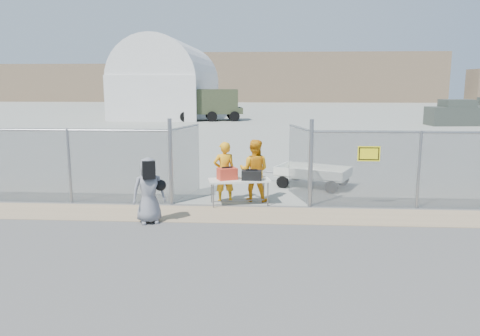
# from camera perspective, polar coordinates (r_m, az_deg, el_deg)

# --- Properties ---
(ground) EXTENTS (160.00, 160.00, 0.00)m
(ground) POSITION_cam_1_polar(r_m,az_deg,el_deg) (11.66, -0.63, -7.09)
(ground) COLOR #515151
(tarmac_inside) EXTENTS (160.00, 80.00, 0.01)m
(tarmac_inside) POSITION_cam_1_polar(r_m,az_deg,el_deg) (53.21, 2.77, 6.55)
(tarmac_inside) COLOR gray
(tarmac_inside) RESTS_ON ground
(dirt_strip) EXTENTS (44.00, 1.60, 0.01)m
(dirt_strip) POSITION_cam_1_polar(r_m,az_deg,el_deg) (12.61, -0.29, -5.71)
(dirt_strip) COLOR tan
(dirt_strip) RESTS_ON ground
(distant_hills) EXTENTS (140.00, 6.00, 9.00)m
(distant_hills) POSITION_cam_1_polar(r_m,az_deg,el_deg) (89.19, 6.45, 10.90)
(distant_hills) COLOR #7F684F
(distant_hills) RESTS_ON ground
(chain_link_fence) EXTENTS (40.00, 0.20, 2.20)m
(chain_link_fence) POSITION_cam_1_polar(r_m,az_deg,el_deg) (13.33, 0.00, 0.00)
(chain_link_fence) COLOR gray
(chain_link_fence) RESTS_ON ground
(quonset_hangar) EXTENTS (9.00, 18.00, 8.00)m
(quonset_hangar) POSITION_cam_1_polar(r_m,az_deg,el_deg) (52.23, -8.47, 10.77)
(quonset_hangar) COLOR silver
(quonset_hangar) RESTS_ON ground
(folding_table) EXTENTS (1.88, 1.09, 0.75)m
(folding_table) POSITION_cam_1_polar(r_m,az_deg,el_deg) (13.57, -0.08, -2.94)
(folding_table) COLOR white
(folding_table) RESTS_ON ground
(orange_bag) EXTENTS (0.63, 0.55, 0.33)m
(orange_bag) POSITION_cam_1_polar(r_m,az_deg,el_deg) (13.46, -1.57, -0.70)
(orange_bag) COLOR red
(orange_bag) RESTS_ON folding_table
(black_duffel) EXTENTS (0.57, 0.34, 0.27)m
(black_duffel) POSITION_cam_1_polar(r_m,az_deg,el_deg) (13.39, 1.43, -0.89)
(black_duffel) COLOR black
(black_duffel) RESTS_ON folding_table
(security_worker_left) EXTENTS (0.75, 0.61, 1.80)m
(security_worker_left) POSITION_cam_1_polar(r_m,az_deg,el_deg) (13.85, -1.93, -0.47)
(security_worker_left) COLOR #F9A315
(security_worker_left) RESTS_ON ground
(security_worker_right) EXTENTS (0.99, 0.82, 1.85)m
(security_worker_right) POSITION_cam_1_polar(r_m,az_deg,el_deg) (13.92, 1.75, -0.29)
(security_worker_right) COLOR #F9A315
(security_worker_right) RESTS_ON ground
(visitor) EXTENTS (0.95, 0.78, 1.67)m
(visitor) POSITION_cam_1_polar(r_m,az_deg,el_deg) (11.95, -11.07, -2.70)
(visitor) COLOR slate
(visitor) RESTS_ON ground
(utility_trailer) EXTENTS (3.46, 2.68, 0.75)m
(utility_trailer) POSITION_cam_1_polar(r_m,az_deg,el_deg) (16.08, 8.90, -0.98)
(utility_trailer) COLOR white
(utility_trailer) RESTS_ON ground
(military_truck) EXTENTS (6.46, 3.40, 2.93)m
(military_truck) POSITION_cam_1_polar(r_m,az_deg,el_deg) (44.13, -3.80, 7.67)
(military_truck) COLOR #3B4329
(military_truck) RESTS_ON ground
(parked_vehicle_near) EXTENTS (4.83, 2.58, 2.10)m
(parked_vehicle_near) POSITION_cam_1_polar(r_m,az_deg,el_deg) (43.03, 24.86, 6.12)
(parked_vehicle_near) COLOR #3D443C
(parked_vehicle_near) RESTS_ON ground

